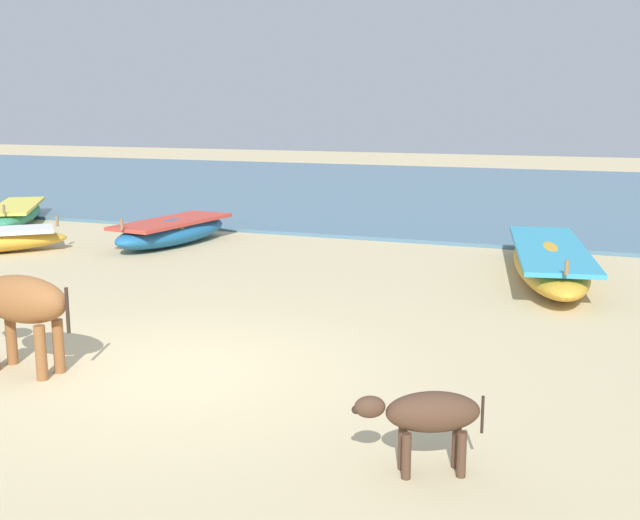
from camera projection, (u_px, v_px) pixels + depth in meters
The scene contains 7 objects.
ground at pixel (173, 372), 8.34m from camera, with size 80.00×80.00×0.00m, color #CCB789.
sea_water at pixel (479, 192), 25.46m from camera, with size 60.00×20.00×0.08m, color slate.
fishing_boat_0 at pixel (550, 261), 12.79m from camera, with size 1.98×5.01×0.75m.
fishing_boat_1 at pixel (172, 231), 15.98m from camera, with size 1.44×3.31×0.72m.
fishing_boat_2 at pixel (17, 213), 18.99m from camera, with size 2.82×3.63×0.65m.
cow_adult_brown at pixel (18, 302), 8.23m from camera, with size 1.63×0.54×1.05m.
calf_near_dark at pixel (428, 415), 5.94m from camera, with size 0.97×0.61×0.66m.
Camera 1 is at (4.34, -6.85, 2.78)m, focal length 43.86 mm.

